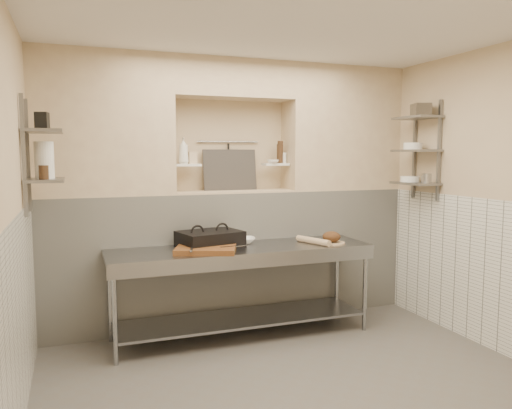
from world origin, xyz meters
name	(u,v)px	position (x,y,z in m)	size (l,w,h in m)	color
floor	(301,392)	(0.00, 0.00, -0.05)	(4.00, 3.90, 0.10)	#5A5550
ceiling	(304,11)	(0.00, 0.00, 2.85)	(4.00, 3.90, 0.10)	silver
wall_left	(1,222)	(-2.05, 0.00, 1.40)	(0.10, 3.90, 2.80)	#CDB78F
wall_right	(509,200)	(2.05, 0.00, 1.40)	(0.10, 3.90, 2.80)	#CDB78F
wall_back	(226,191)	(0.00, 2.00, 1.40)	(4.00, 0.10, 2.80)	#CDB78F
backwall_lower	(233,256)	(0.00, 1.75, 0.70)	(4.00, 0.40, 1.40)	silver
alcove_sill	(233,191)	(0.00, 1.75, 1.41)	(1.30, 0.40, 0.02)	#CDB78F
backwall_pillar_left	(103,125)	(-1.33, 1.75, 2.10)	(1.35, 0.40, 1.40)	#CDB78F
backwall_pillar_right	(341,129)	(1.33, 1.75, 2.10)	(1.35, 0.40, 1.40)	#CDB78F
backwall_header	(232,80)	(0.00, 1.75, 2.60)	(1.30, 0.40, 0.40)	#CDB78F
wainscot_left	(17,331)	(-1.99, 0.00, 0.70)	(0.02, 3.90, 1.40)	silver
wainscot_right	(500,277)	(1.99, 0.00, 0.70)	(0.02, 3.90, 1.40)	silver
alcove_shelf_left	(187,165)	(-0.50, 1.75, 1.70)	(0.28, 0.16, 0.03)	white
alcove_shelf_right	(275,164)	(0.50, 1.75, 1.70)	(0.28, 0.16, 0.03)	white
utensil_rail	(228,142)	(0.00, 1.92, 1.95)	(0.02, 0.02, 0.70)	gray
hanging_steel	(228,157)	(0.00, 1.90, 1.78)	(0.02, 0.02, 0.30)	black
splash_panel	(230,170)	(0.00, 1.85, 1.64)	(0.60, 0.02, 0.45)	#383330
shelf_rail_left_a	(28,156)	(-1.98, 1.25, 1.80)	(0.03, 0.03, 0.95)	slate
shelf_rail_left_b	(24,156)	(-1.98, 0.85, 1.80)	(0.03, 0.03, 0.95)	slate
wall_shelf_left_lower	(45,180)	(-1.84, 1.05, 1.60)	(0.30, 0.50, 0.03)	slate
wall_shelf_left_upper	(43,131)	(-1.84, 1.05, 2.00)	(0.30, 0.50, 0.03)	slate
shelf_rail_right_a	(414,151)	(1.98, 1.25, 1.85)	(0.03, 0.03, 1.05)	slate
shelf_rail_right_b	(439,151)	(1.98, 0.85, 1.85)	(0.03, 0.03, 1.05)	slate
wall_shelf_right_lower	(415,183)	(1.84, 1.05, 1.50)	(0.30, 0.50, 0.03)	slate
wall_shelf_right_mid	(416,151)	(1.84, 1.05, 1.85)	(0.30, 0.50, 0.03)	slate
wall_shelf_right_upper	(417,118)	(1.84, 1.05, 2.20)	(0.30, 0.50, 0.03)	slate
prep_table	(242,273)	(-0.09, 1.18, 0.64)	(2.60, 0.70, 0.90)	gray
panini_press	(210,239)	(-0.38, 1.31, 0.98)	(0.67, 0.55, 0.16)	black
cutting_board	(206,250)	(-0.48, 1.08, 0.92)	(0.55, 0.39, 0.05)	brown
knife_blade	(234,246)	(-0.22, 1.02, 0.95)	(0.27, 0.03, 0.01)	gray
tongs	(192,248)	(-0.63, 1.01, 0.96)	(0.02, 0.02, 0.27)	gray
mixing_bowl	(244,240)	(0.01, 1.41, 0.93)	(0.24, 0.24, 0.06)	white
rolling_pin	(313,241)	(0.66, 1.11, 0.93)	(0.07, 0.07, 0.43)	tan
bread_board	(331,243)	(0.84, 1.07, 0.91)	(0.28, 0.28, 0.02)	tan
bread_loaf	(331,237)	(0.84, 1.07, 0.97)	(0.18, 0.18, 0.11)	#4C2D19
bottle_soap	(183,151)	(-0.54, 1.72, 1.85)	(0.10, 0.11, 0.27)	white
jar_alcove	(192,158)	(-0.44, 1.77, 1.78)	(0.08, 0.08, 0.13)	#CDB78F
bowl_alcove	(273,162)	(0.45, 1.70, 1.73)	(0.13, 0.13, 0.04)	white
condiment_a	(279,154)	(0.56, 1.78, 1.82)	(0.06, 0.06, 0.21)	#362315
condiment_b	(280,152)	(0.56, 1.75, 1.84)	(0.06, 0.06, 0.25)	#362315
condiment_c	(283,158)	(0.61, 1.78, 1.77)	(0.07, 0.07, 0.12)	white
jug_left	(44,160)	(-1.84, 1.08, 1.76)	(0.15, 0.15, 0.30)	white
jar_left	(44,172)	(-1.84, 0.91, 1.67)	(0.08, 0.08, 0.11)	#362315
box_left_upper	(42,121)	(-1.84, 0.99, 2.08)	(0.10, 0.10, 0.13)	black
bowl_right	(410,179)	(1.84, 1.14, 1.54)	(0.20, 0.20, 0.06)	white
canister_right	(427,178)	(1.84, 0.87, 1.56)	(0.10, 0.10, 0.10)	gray
bowl_right_mid	(413,146)	(1.84, 1.11, 1.90)	(0.20, 0.20, 0.07)	white
basket_right	(421,110)	(1.84, 0.99, 2.28)	(0.17, 0.20, 0.13)	gray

